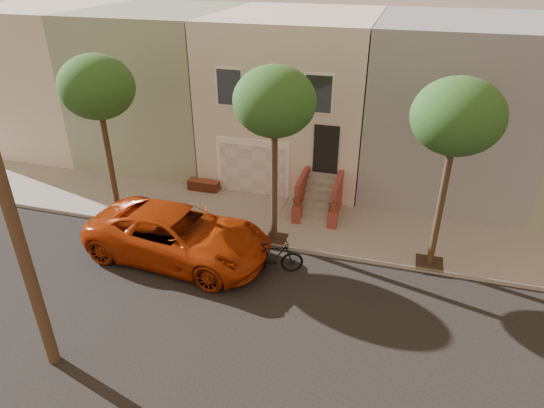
# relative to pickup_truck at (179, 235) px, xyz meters

# --- Properties ---
(ground) EXTENTS (90.00, 90.00, 0.00)m
(ground) POSITION_rel_pickup_truck_xyz_m (1.90, -2.09, -0.90)
(ground) COLOR black
(ground) RESTS_ON ground
(sidewalk) EXTENTS (40.00, 3.70, 0.15)m
(sidewalk) POSITION_rel_pickup_truck_xyz_m (1.90, 3.26, -0.82)
(sidewalk) COLOR gray
(sidewalk) RESTS_ON ground
(house_row) EXTENTS (33.10, 11.70, 7.00)m
(house_row) POSITION_rel_pickup_truck_xyz_m (1.91, 9.10, 2.75)
(house_row) COLOR beige
(house_row) RESTS_ON sidewalk
(tree_left) EXTENTS (2.70, 2.57, 6.30)m
(tree_left) POSITION_rel_pickup_truck_xyz_m (-3.60, 1.81, 4.36)
(tree_left) COLOR #2D2116
(tree_left) RESTS_ON sidewalk
(tree_mid) EXTENTS (2.70, 2.57, 6.30)m
(tree_mid) POSITION_rel_pickup_truck_xyz_m (2.90, 1.81, 4.36)
(tree_mid) COLOR #2D2116
(tree_mid) RESTS_ON sidewalk
(tree_right) EXTENTS (2.70, 2.57, 6.30)m
(tree_right) POSITION_rel_pickup_truck_xyz_m (8.40, 1.81, 4.36)
(tree_right) COLOR #2D2116
(tree_right) RESTS_ON sidewalk
(pickup_truck) EXTENTS (6.67, 3.51, 1.79)m
(pickup_truck) POSITION_rel_pickup_truck_xyz_m (0.00, 0.00, 0.00)
(pickup_truck) COLOR #AC3209
(pickup_truck) RESTS_ON ground
(motorcycle) EXTENTS (2.05, 1.23, 1.19)m
(motorcycle) POSITION_rel_pickup_truck_xyz_m (3.40, 0.01, -0.30)
(motorcycle) COLOR black
(motorcycle) RESTS_ON ground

